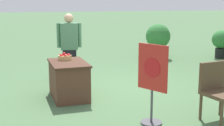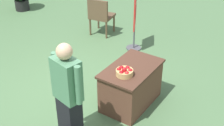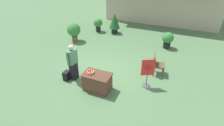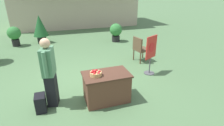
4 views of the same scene
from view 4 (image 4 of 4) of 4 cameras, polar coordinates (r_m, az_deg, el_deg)
ground_plane at (r=5.58m, az=-8.63°, el=-6.52°), size 120.00×120.00×0.00m
display_table at (r=4.56m, az=-1.82°, el=-7.83°), size 1.18×0.73×0.77m
apple_basket at (r=4.27m, az=-5.33°, el=-3.39°), size 0.29×0.29×0.16m
person_visitor at (r=4.44m, az=-19.76°, el=-2.94°), size 0.34×0.60×1.73m
backpack at (r=4.61m, az=-22.26°, el=-11.98°), size 0.24×0.34×0.42m
poster_board at (r=5.99m, az=12.55°, el=2.96°), size 0.53×0.36×1.34m
patio_chair at (r=7.07m, az=9.19°, el=4.88°), size 0.63×0.63×1.00m
potted_plant_near_left at (r=9.84m, az=1.27°, el=10.36°), size 0.68×0.68×1.01m
potted_plant_near_right at (r=10.27m, az=-29.30°, el=8.13°), size 0.65×0.65×1.01m
potted_plant_far_left at (r=10.25m, az=-22.45°, el=10.76°), size 0.78×0.78×1.49m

